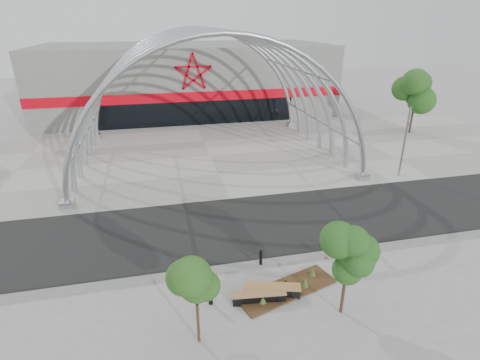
# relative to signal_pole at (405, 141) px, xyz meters

# --- Properties ---
(ground) EXTENTS (140.00, 140.00, 0.00)m
(ground) POSITION_rel_signal_pole_xyz_m (-13.04, -8.08, -2.69)
(ground) COLOR gray
(ground) RESTS_ON ground
(road) EXTENTS (140.00, 7.00, 0.02)m
(road) POSITION_rel_signal_pole_xyz_m (-13.04, -4.58, -2.68)
(road) COLOR black
(road) RESTS_ON ground
(forecourt) EXTENTS (60.00, 17.00, 0.04)m
(forecourt) POSITION_rel_signal_pole_xyz_m (-13.04, 7.42, -2.67)
(forecourt) COLOR #9A958C
(forecourt) RESTS_ON ground
(kerb) EXTENTS (60.00, 0.50, 0.12)m
(kerb) POSITION_rel_signal_pole_xyz_m (-13.04, -8.33, -2.63)
(kerb) COLOR slate
(kerb) RESTS_ON ground
(arena_building) EXTENTS (34.00, 15.24, 8.00)m
(arena_building) POSITION_rel_signal_pole_xyz_m (-13.04, 25.38, 1.30)
(arena_building) COLOR slate
(arena_building) RESTS_ON ground
(vault_canopy) EXTENTS (20.80, 15.80, 20.36)m
(vault_canopy) POSITION_rel_signal_pole_xyz_m (-13.04, 7.42, -2.67)
(vault_canopy) COLOR #A3A8AE
(vault_canopy) RESTS_ON ground
(planting_bed) EXTENTS (4.67, 2.65, 0.47)m
(planting_bed) POSITION_rel_signal_pole_xyz_m (-12.46, -10.32, -2.57)
(planting_bed) COLOR #382917
(planting_bed) RESTS_ON ground
(signal_pole) EXTENTS (0.33, 0.72, 5.14)m
(signal_pole) POSITION_rel_signal_pole_xyz_m (0.00, 0.00, 0.00)
(signal_pole) COLOR slate
(signal_pole) RESTS_ON ground
(street_tree_0) EXTENTS (1.43, 1.43, 3.25)m
(street_tree_0) POSITION_rel_signal_pole_xyz_m (-16.42, -12.24, -0.35)
(street_tree_0) COLOR #302213
(street_tree_0) RESTS_ON ground
(street_tree_1) EXTENTS (1.57, 1.57, 3.71)m
(street_tree_1) POSITION_rel_signal_pole_xyz_m (-10.73, -12.01, -0.02)
(street_tree_1) COLOR #332017
(street_tree_1) RESTS_ON ground
(bench_0) EXTENTS (2.27, 0.74, 0.47)m
(bench_0) POSITION_rel_signal_pole_xyz_m (-13.77, -10.73, -2.46)
(bench_0) COLOR black
(bench_0) RESTS_ON ground
(bench_1) EXTENTS (2.40, 1.14, 0.49)m
(bench_1) POSITION_rel_signal_pole_xyz_m (-13.11, -10.48, -2.45)
(bench_1) COLOR black
(bench_1) RESTS_ON ground
(bollard_0) EXTENTS (0.18, 0.18, 1.12)m
(bollard_0) POSITION_rel_signal_pole_xyz_m (-15.72, -10.41, -2.13)
(bollard_0) COLOR black
(bollard_0) RESTS_ON ground
(bollard_1) EXTENTS (0.15, 0.15, 0.91)m
(bollard_1) POSITION_rel_signal_pole_xyz_m (-16.28, -8.88, -2.23)
(bollard_1) COLOR black
(bollard_1) RESTS_ON ground
(bollard_2) EXTENTS (0.14, 0.14, 0.87)m
(bollard_2) POSITION_rel_signal_pole_xyz_m (-13.04, -8.44, -2.25)
(bollard_2) COLOR black
(bollard_2) RESTS_ON ground
(bollard_3) EXTENTS (0.15, 0.15, 0.96)m
(bollard_3) POSITION_rel_signal_pole_xyz_m (-9.43, -9.43, -2.21)
(bollard_3) COLOR black
(bollard_3) RESTS_ON ground
(bollard_4) EXTENTS (0.17, 0.17, 1.05)m
(bollard_4) POSITION_rel_signal_pole_xyz_m (-8.67, -9.60, -2.16)
(bollard_4) COLOR black
(bollard_4) RESTS_ON ground
(bg_tree_1) EXTENTS (2.70, 2.70, 5.91)m
(bg_tree_1) POSITION_rel_signal_pole_xyz_m (7.96, 9.92, 1.56)
(bg_tree_1) COLOR #2E2014
(bg_tree_1) RESTS_ON ground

